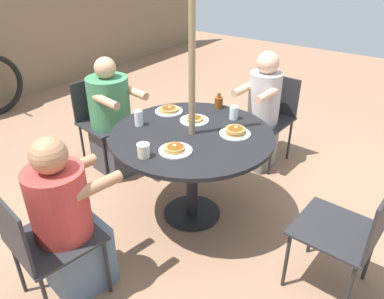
{
  "coord_description": "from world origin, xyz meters",
  "views": [
    {
      "loc": [
        -2.02,
        -1.43,
        2.0
      ],
      "look_at": [
        0.0,
        0.0,
        0.61
      ],
      "focal_mm": 35.0,
      "sensor_mm": 36.0,
      "label": 1
    }
  ],
  "objects_px": {
    "pancake_plate_b": "(235,132)",
    "drinking_glass_a": "(139,118)",
    "pancake_plate_a": "(194,119)",
    "patio_chair_east": "(41,239)",
    "pancake_plate_d": "(175,149)",
    "diner_north": "(113,122)",
    "patio_chair_west": "(270,113)",
    "patio_table": "(192,145)",
    "diner_east": "(68,225)",
    "diner_west": "(261,115)",
    "patio_chair_south": "(351,229)",
    "patio_chair_north": "(102,117)",
    "drinking_glass_b": "(234,113)",
    "coffee_cup": "(143,150)",
    "pancake_plate_c": "(169,110)",
    "syrup_bottle": "(219,102)"
  },
  "relations": [
    {
      "from": "pancake_plate_b",
      "to": "drinking_glass_a",
      "type": "height_order",
      "value": "drinking_glass_a"
    },
    {
      "from": "pancake_plate_a",
      "to": "drinking_glass_a",
      "type": "relative_size",
      "value": 1.87
    },
    {
      "from": "patio_chair_east",
      "to": "pancake_plate_d",
      "type": "distance_m",
      "value": 0.99
    },
    {
      "from": "diner_north",
      "to": "patio_chair_west",
      "type": "distance_m",
      "value": 1.53
    },
    {
      "from": "patio_table",
      "to": "pancake_plate_d",
      "type": "height_order",
      "value": "pancake_plate_d"
    },
    {
      "from": "diner_east",
      "to": "pancake_plate_a",
      "type": "bearing_deg",
      "value": 96.61
    },
    {
      "from": "diner_west",
      "to": "patio_chair_west",
      "type": "bearing_deg",
      "value": -90.0
    },
    {
      "from": "patio_chair_south",
      "to": "diner_west",
      "type": "distance_m",
      "value": 1.61
    },
    {
      "from": "patio_chair_north",
      "to": "drinking_glass_b",
      "type": "bearing_deg",
      "value": 108.08
    },
    {
      "from": "patio_chair_north",
      "to": "patio_chair_south",
      "type": "bearing_deg",
      "value": 92.5
    },
    {
      "from": "patio_table",
      "to": "diner_east",
      "type": "xyz_separation_m",
      "value": [
        -1.03,
        0.18,
        -0.15
      ]
    },
    {
      "from": "patio_chair_north",
      "to": "coffee_cup",
      "type": "height_order",
      "value": "patio_chair_north"
    },
    {
      "from": "patio_table",
      "to": "pancake_plate_a",
      "type": "xyz_separation_m",
      "value": [
        0.19,
        0.11,
        0.11
      ]
    },
    {
      "from": "patio_chair_east",
      "to": "drinking_glass_a",
      "type": "relative_size",
      "value": 6.94
    },
    {
      "from": "patio_chair_south",
      "to": "diner_west",
      "type": "xyz_separation_m",
      "value": [
        1.14,
        1.14,
        0.03
      ]
    },
    {
      "from": "diner_west",
      "to": "patio_chair_north",
      "type": "bearing_deg",
      "value": 37.78
    },
    {
      "from": "pancake_plate_d",
      "to": "pancake_plate_c",
      "type": "bearing_deg",
      "value": 41.81
    },
    {
      "from": "drinking_glass_a",
      "to": "syrup_bottle",
      "type": "bearing_deg",
      "value": -26.05
    },
    {
      "from": "patio_chair_north",
      "to": "patio_chair_east",
      "type": "bearing_deg",
      "value": 44.54
    },
    {
      "from": "syrup_bottle",
      "to": "patio_chair_east",
      "type": "bearing_deg",
      "value": 176.07
    },
    {
      "from": "patio_chair_east",
      "to": "pancake_plate_a",
      "type": "xyz_separation_m",
      "value": [
        1.39,
        -0.1,
        0.26
      ]
    },
    {
      "from": "diner_north",
      "to": "patio_chair_south",
      "type": "bearing_deg",
      "value": 92.69
    },
    {
      "from": "patio_chair_north",
      "to": "patio_chair_west",
      "type": "distance_m",
      "value": 1.65
    },
    {
      "from": "pancake_plate_c",
      "to": "drinking_glass_b",
      "type": "xyz_separation_m",
      "value": [
        0.19,
        -0.51,
        0.04
      ]
    },
    {
      "from": "pancake_plate_d",
      "to": "syrup_bottle",
      "type": "relative_size",
      "value": 1.73
    },
    {
      "from": "patio_chair_north",
      "to": "coffee_cup",
      "type": "relative_size",
      "value": 9.04
    },
    {
      "from": "pancake_plate_c",
      "to": "patio_table",
      "type": "bearing_deg",
      "value": -119.01
    },
    {
      "from": "diner_east",
      "to": "syrup_bottle",
      "type": "distance_m",
      "value": 1.59
    },
    {
      "from": "patio_chair_north",
      "to": "diner_west",
      "type": "height_order",
      "value": "diner_west"
    },
    {
      "from": "coffee_cup",
      "to": "drinking_glass_a",
      "type": "distance_m",
      "value": 0.49
    },
    {
      "from": "diner_north",
      "to": "pancake_plate_b",
      "type": "bearing_deg",
      "value": 99.28
    },
    {
      "from": "patio_chair_west",
      "to": "coffee_cup",
      "type": "xyz_separation_m",
      "value": [
        -1.68,
        0.15,
        0.3
      ]
    },
    {
      "from": "pancake_plate_d",
      "to": "drinking_glass_b",
      "type": "xyz_separation_m",
      "value": [
        0.69,
        -0.06,
        0.04
      ]
    },
    {
      "from": "diner_north",
      "to": "diner_west",
      "type": "relative_size",
      "value": 0.97
    },
    {
      "from": "diner_west",
      "to": "syrup_bottle",
      "type": "height_order",
      "value": "diner_west"
    },
    {
      "from": "diner_east",
      "to": "coffee_cup",
      "type": "height_order",
      "value": "diner_east"
    },
    {
      "from": "patio_chair_north",
      "to": "patio_chair_east",
      "type": "height_order",
      "value": "same"
    },
    {
      "from": "patio_chair_south",
      "to": "pancake_plate_c",
      "type": "xyz_separation_m",
      "value": [
        0.3,
        1.6,
        0.26
      ]
    },
    {
      "from": "patio_chair_north",
      "to": "pancake_plate_b",
      "type": "relative_size",
      "value": 3.7
    },
    {
      "from": "pancake_plate_a",
      "to": "coffee_cup",
      "type": "xyz_separation_m",
      "value": [
        -0.65,
        -0.05,
        0.03
      ]
    },
    {
      "from": "diner_north",
      "to": "drinking_glass_a",
      "type": "xyz_separation_m",
      "value": [
        -0.29,
        -0.62,
        0.31
      ]
    },
    {
      "from": "patio_chair_east",
      "to": "diner_west",
      "type": "bearing_deg",
      "value": 92.78
    },
    {
      "from": "pancake_plate_b",
      "to": "patio_table",
      "type": "bearing_deg",
      "value": 122.03
    },
    {
      "from": "patio_chair_north",
      "to": "diner_west",
      "type": "bearing_deg",
      "value": 132.87
    },
    {
      "from": "patio_chair_west",
      "to": "pancake_plate_d",
      "type": "xyz_separation_m",
      "value": [
        -1.5,
        0.02,
        0.26
      ]
    },
    {
      "from": "patio_chair_north",
      "to": "patio_chair_south",
      "type": "relative_size",
      "value": 1.0
    },
    {
      "from": "pancake_plate_d",
      "to": "patio_table",
      "type": "bearing_deg",
      "value": 12.23
    },
    {
      "from": "patio_table",
      "to": "pancake_plate_c",
      "type": "bearing_deg",
      "value": 60.99
    },
    {
      "from": "pancake_plate_b",
      "to": "drinking_glass_a",
      "type": "xyz_separation_m",
      "value": [
        -0.29,
        0.68,
        0.04
      ]
    },
    {
      "from": "coffee_cup",
      "to": "patio_table",
      "type": "bearing_deg",
      "value": -7.57
    }
  ]
}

